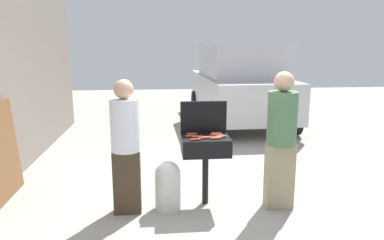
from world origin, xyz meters
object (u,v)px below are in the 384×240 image
hot_dog_8 (208,137)px  hot_dog_12 (221,136)px  leaning_board (3,151)px  hot_dog_2 (217,133)px  hot_dog_1 (215,135)px  hot_dog_3 (218,135)px  hot_dog_10 (216,134)px  hot_dog_0 (216,138)px  propane_tank (168,184)px  hot_dog_9 (192,134)px  parked_minivan (239,84)px  hot_dog_6 (191,136)px  person_right (281,136)px  hot_dog_5 (204,138)px  bbq_grill (206,148)px  hot_dog_7 (218,137)px  hot_dog_4 (198,137)px  hot_dog_11 (195,140)px  person_left (126,142)px

hot_dog_8 → hot_dog_12: 0.17m
hot_dog_12 → leaning_board: leaning_board is taller
hot_dog_2 → hot_dog_12: size_ratio=1.00×
hot_dog_1 → hot_dog_3: bearing=-38.1°
hot_dog_2 → hot_dog_10: size_ratio=1.00×
hot_dog_0 → propane_tank: hot_dog_0 is taller
hot_dog_9 → parked_minivan: (1.68, 4.73, 0.13)m
hot_dog_6 → person_right: size_ratio=0.08×
hot_dog_5 → hot_dog_9: bearing=120.8°
propane_tank → bbq_grill: bearing=13.5°
hot_dog_0 → hot_dog_1: bearing=84.3°
hot_dog_1 → hot_dog_7: same height
hot_dog_4 → parked_minivan: parked_minivan is taller
leaning_board → bbq_grill: bearing=-9.8°
hot_dog_1 → leaning_board: leaning_board is taller
hot_dog_3 → hot_dog_4: same height
hot_dog_9 → hot_dog_12: (0.35, -0.17, 0.00)m
bbq_grill → parked_minivan: (1.52, 4.86, 0.28)m
hot_dog_10 → leaning_board: bearing=172.8°
hot_dog_1 → hot_dog_7: bearing=-80.6°
hot_dog_12 → person_right: (0.71, -0.17, 0.03)m
bbq_grill → hot_dog_10: (0.15, 0.10, 0.15)m
hot_dog_0 → hot_dog_6: 0.32m
hot_dog_12 → bbq_grill: bearing=169.7°
hot_dog_2 → hot_dog_9: bearing=-178.4°
hot_dog_11 → hot_dog_12: (0.34, 0.12, 0.00)m
hot_dog_0 → leaning_board: 2.81m
hot_dog_3 → hot_dog_5: size_ratio=1.00×
hot_dog_3 → person_left: (-1.14, -0.20, -0.01)m
hot_dog_0 → hot_dog_2: 0.26m
hot_dog_2 → hot_dog_1: bearing=-115.6°
hot_dog_6 → hot_dog_9: size_ratio=1.00×
hot_dog_6 → hot_dog_5: bearing=-33.4°
hot_dog_9 → leaning_board: (-2.47, 0.32, -0.25)m
hot_dog_0 → person_right: (0.79, -0.09, 0.03)m
hot_dog_9 → hot_dog_10: same height
hot_dog_2 → hot_dog_5: bearing=-130.8°
hot_dog_3 → hot_dog_8: size_ratio=1.00×
bbq_grill → leaning_board: bearing=170.2°
hot_dog_9 → hot_dog_10: 0.32m
hot_dog_10 → person_right: person_right is taller
person_right → hot_dog_10: bearing=-15.8°
hot_dog_11 → hot_dog_5: bearing=29.8°
bbq_grill → hot_dog_6: size_ratio=6.78×
hot_dog_6 → person_left: bearing=-166.9°
person_right → leaning_board: person_right is taller
hot_dog_10 → hot_dog_12: (0.04, -0.14, 0.00)m
hot_dog_3 → hot_dog_6: bearing=-177.6°
propane_tank → hot_dog_1: bearing=16.5°
hot_dog_11 → leaning_board: leaning_board is taller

